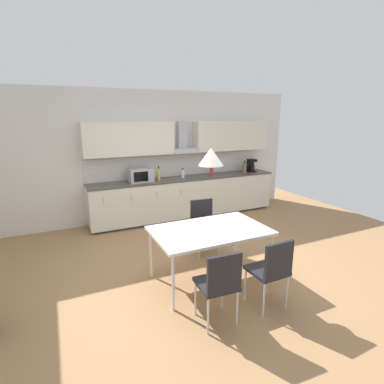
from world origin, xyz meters
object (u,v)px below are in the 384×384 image
at_px(chair_far_right, 203,221).
at_px(chair_near_left, 220,281).
at_px(bottle_brown, 245,168).
at_px(pendant_lamp, 211,157).
at_px(bottle_white, 183,173).
at_px(dining_table, 210,232).
at_px(chair_near_right, 272,267).
at_px(bottle_red, 212,169).
at_px(microwave, 141,175).
at_px(bottle_yellow, 159,174).
at_px(coffee_maker, 251,165).

bearing_deg(chair_far_right, chair_near_left, -111.95).
xyz_separation_m(bottle_brown, pendant_lamp, (-2.32, -2.56, 0.69)).
bearing_deg(bottle_white, bottle_brown, -2.54).
bearing_deg(bottle_brown, dining_table, -132.16).
distance_m(chair_far_right, chair_near_right, 1.72).
xyz_separation_m(bottle_red, dining_table, (-1.46, -2.62, -0.32)).
distance_m(chair_near_left, pendant_lamp, 1.50).
relative_size(bottle_brown, chair_far_right, 0.33).
height_order(bottle_white, bottle_brown, bottle_brown).
relative_size(bottle_red, chair_near_right, 0.35).
relative_size(dining_table, chair_near_right, 1.74).
xyz_separation_m(microwave, chair_far_right, (0.55, -1.75, -0.50)).
height_order(chair_near_left, chair_far_right, same).
distance_m(bottle_yellow, pendant_lamp, 2.70).
distance_m(chair_near_right, pendant_lamp, 1.50).
distance_m(coffee_maker, chair_near_right, 4.17).
relative_size(bottle_yellow, chair_near_right, 0.35).
height_order(bottle_brown, pendant_lamp, pendant_lamp).
relative_size(chair_near_left, chair_near_right, 1.00).
relative_size(microwave, pendant_lamp, 1.50).
bearing_deg(bottle_white, coffee_maker, 0.18).
height_order(microwave, chair_far_right, microwave).
xyz_separation_m(microwave, chair_near_right, (0.54, -3.47, -0.50)).
height_order(bottle_brown, chair_near_right, bottle_brown).
distance_m(microwave, bottle_red, 1.66).
bearing_deg(bottle_yellow, chair_near_left, -98.74).
height_order(bottle_yellow, chair_far_right, bottle_yellow).
relative_size(bottle_yellow, bottle_brown, 1.06).
bearing_deg(bottle_white, bottle_red, -1.04).
bearing_deg(bottle_brown, chair_near_left, -127.90).
bearing_deg(bottle_white, chair_far_right, -102.70).
relative_size(chair_near_left, pendant_lamp, 2.72).
bearing_deg(bottle_brown, chair_near_right, -120.00).
height_order(coffee_maker, bottle_red, bottle_red).
distance_m(bottle_yellow, dining_table, 2.63).
distance_m(bottle_red, dining_table, 3.01).
distance_m(bottle_white, dining_table, 2.75).
bearing_deg(bottle_brown, chair_far_right, -139.20).
relative_size(coffee_maker, chair_near_right, 0.34).
bearing_deg(bottle_yellow, pendant_lamp, -94.11).
relative_size(bottle_white, dining_table, 0.14).
distance_m(bottle_yellow, chair_near_right, 3.50).
bearing_deg(chair_near_right, pendant_lamp, 111.71).
relative_size(dining_table, chair_near_left, 1.74).
bearing_deg(chair_far_right, microwave, 107.43).
distance_m(bottle_red, chair_near_left, 3.95).
height_order(dining_table, pendant_lamp, pendant_lamp).
bearing_deg(chair_far_right, bottle_brown, 40.80).
bearing_deg(chair_near_left, bottle_yellow, 81.26).
height_order(bottle_white, pendant_lamp, pendant_lamp).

